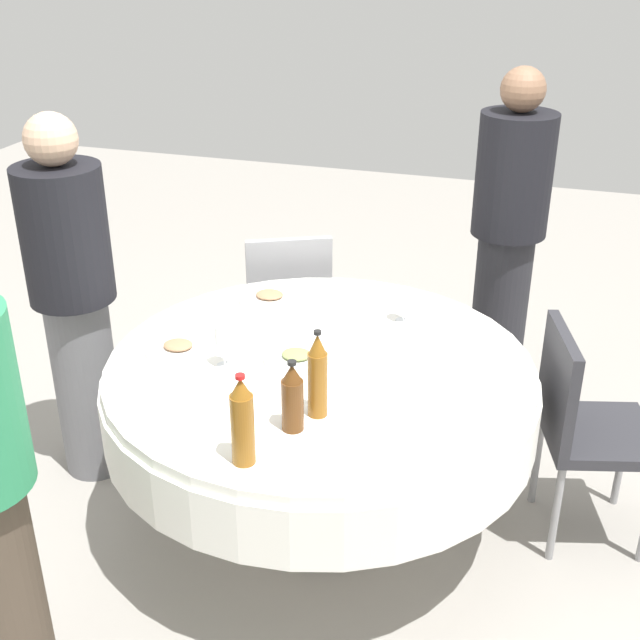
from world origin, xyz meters
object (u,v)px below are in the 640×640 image
Objects in this scene: bottle_amber_rear at (242,422)px; person_rear at (507,240)px; chair_north at (581,419)px; dining_table at (320,396)px; wine_glass_front at (404,299)px; chair_inner at (287,300)px; bottle_brown_right at (292,398)px; plate_south at (178,348)px; plate_west at (270,298)px; plate_outer at (296,358)px; wine_glass_far at (223,337)px; bottle_amber_mid at (318,376)px; person_right at (74,298)px.

bottle_amber_rear is 0.18× the size of person_rear.
chair_north is (0.96, 0.91, -0.36)m from bottle_amber_rear.
dining_table is at bearing 87.24° from bottle_amber_rear.
chair_inner is (-0.67, 0.50, -0.32)m from wine_glass_front.
chair_north is (0.88, 0.70, -0.33)m from bottle_brown_right.
plate_south reaches higher than dining_table.
bottle_amber_rear is 1.15× the size of plate_west.
bottle_amber_rear is 0.64m from plate_outer.
bottle_amber_rear reaches higher than wine_glass_far.
bottle_amber_rear is 0.34× the size of chair_inner.
bottle_brown_right is 0.23m from bottle_amber_rear.
chair_inner is (-0.14, 1.05, -0.34)m from wine_glass_far.
person_rear is 1.04m from chair_north.
bottle_amber_mid is at bearing 67.53° from bottle_amber_rear.
chair_inner is at bearing 111.68° from plate_outer.
bottle_amber_rear reaches higher than chair_north.
person_right is 1.79× the size of chair_north.
chair_inner is at bearing 97.62° from wine_glass_far.
person_right reaches higher than bottle_brown_right.
bottle_amber_rear is at bearing -85.15° from plate_outer.
person_rear is 1.08m from chair_inner.
dining_table is 9.78× the size of wine_glass_far.
person_rear is (0.57, 1.81, -0.02)m from bottle_amber_rear.
wine_glass_front is at bearing 55.52° from plate_outer.
dining_table is at bearing -90.00° from chair_inner.
dining_table is 0.71m from bottle_amber_rear.
person_right is at bearing -164.98° from wine_glass_front.
bottle_amber_rear is 1.15m from plate_west.
person_rear is (0.54, 1.16, 0.26)m from dining_table.
bottle_amber_rear is 0.98× the size of bottle_amber_mid.
bottle_brown_right is 0.15× the size of person_rear.
bottle_amber_mid is at bearing -98.83° from wine_glass_front.
bottle_brown_right is 0.99× the size of plate_south.
person_rear is (0.44, 1.49, -0.03)m from bottle_amber_mid.
dining_table is 0.56m from plate_south.
bottle_brown_right is 0.80× the size of bottle_amber_mid.
wine_glass_far reaches higher than plate_outer.
plate_west is (-0.05, 0.58, -0.11)m from wine_glass_far.
chair_north is (1.25, 0.39, -0.34)m from wine_glass_far.
person_right is (-1.03, 0.72, -0.07)m from bottle_amber_rear.
bottle_amber_rear is 1.67m from chair_inner.
plate_outer is at bearing -90.35° from chair_north.
bottle_brown_right is 0.48m from wine_glass_far.
person_rear reaches higher than wine_glass_far.
person_rear is (0.85, 1.29, -0.00)m from wine_glass_far.
plate_south is at bearing -171.88° from plate_outer.
plate_outer is 0.27× the size of chair_north.
bottle_brown_right is at bearing -64.97° from plate_west.
bottle_amber_rear is 1.24× the size of plate_outer.
person_rear reaches higher than bottle_amber_rear.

